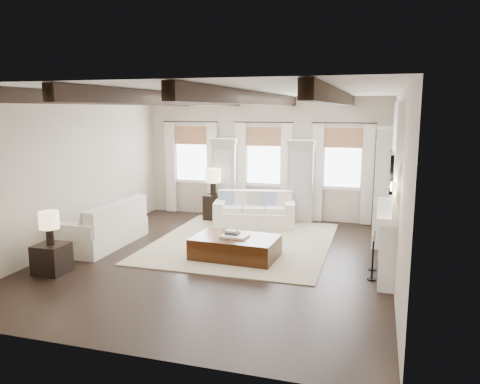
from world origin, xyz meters
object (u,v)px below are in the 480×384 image
(sofa_left, at_px, (106,227))
(side_table_front, at_px, (52,259))
(sofa_back, at_px, (255,212))
(ottoman, at_px, (235,247))
(side_table_back, at_px, (213,207))

(sofa_left, relative_size, side_table_front, 4.17)
(sofa_back, relative_size, ottoman, 1.30)
(sofa_back, bearing_deg, ottoman, -83.37)
(sofa_back, bearing_deg, sofa_left, -135.54)
(ottoman, distance_m, side_table_back, 3.29)
(sofa_back, height_order, ottoman, sofa_back)
(sofa_back, xyz_separation_m, ottoman, (0.31, -2.64, -0.13))
(sofa_back, relative_size, side_table_front, 4.03)
(ottoman, relative_size, side_table_back, 2.44)
(ottoman, xyz_separation_m, side_table_back, (-1.50, 2.92, 0.12))
(sofa_back, xyz_separation_m, side_table_back, (-1.20, 0.28, -0.01))
(sofa_left, bearing_deg, side_table_back, 63.48)
(side_table_front, distance_m, side_table_back, 4.86)
(ottoman, relative_size, side_table_front, 3.09)
(sofa_left, bearing_deg, ottoman, -1.27)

